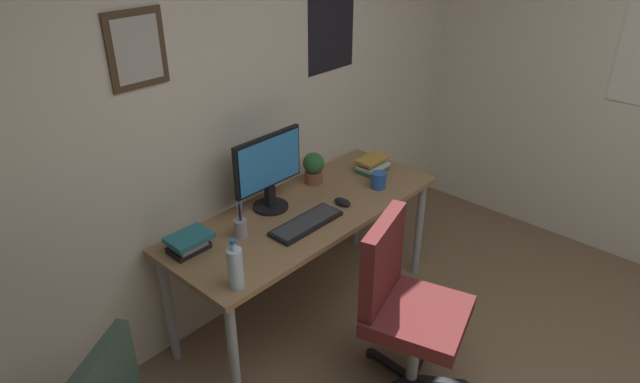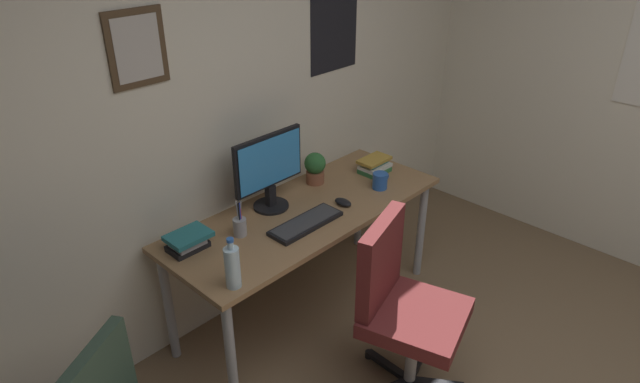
{
  "view_description": "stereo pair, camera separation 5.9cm",
  "coord_description": "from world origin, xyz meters",
  "px_view_note": "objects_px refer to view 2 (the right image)",
  "views": [
    {
      "loc": [
        -1.72,
        -0.11,
        2.26
      ],
      "look_at": [
        0.19,
        1.64,
        0.87
      ],
      "focal_mm": 30.83,
      "sensor_mm": 36.0,
      "label": 1
    },
    {
      "loc": [
        -1.68,
        -0.15,
        2.26
      ],
      "look_at": [
        0.19,
        1.64,
        0.87
      ],
      "focal_mm": 30.83,
      "sensor_mm": 36.0,
      "label": 2
    }
  ],
  "objects_px": {
    "monitor": "(269,169)",
    "coffee_mug_near": "(380,181)",
    "book_stack_right": "(374,165)",
    "keyboard": "(306,223)",
    "potted_plant": "(315,167)",
    "computer_mouse": "(343,202)",
    "water_bottle": "(232,267)",
    "book_stack_left": "(188,241)",
    "office_chair": "(402,302)",
    "pen_cup": "(240,226)"
  },
  "relations": [
    {
      "from": "book_stack_left",
      "to": "pen_cup",
      "type": "bearing_deg",
      "value": -17.85
    },
    {
      "from": "monitor",
      "to": "water_bottle",
      "type": "relative_size",
      "value": 1.82
    },
    {
      "from": "coffee_mug_near",
      "to": "book_stack_left",
      "type": "distance_m",
      "value": 1.2
    },
    {
      "from": "coffee_mug_near",
      "to": "pen_cup",
      "type": "distance_m",
      "value": 0.93
    },
    {
      "from": "water_bottle",
      "to": "potted_plant",
      "type": "distance_m",
      "value": 1.08
    },
    {
      "from": "monitor",
      "to": "book_stack_right",
      "type": "relative_size",
      "value": 2.17
    },
    {
      "from": "water_bottle",
      "to": "book_stack_right",
      "type": "distance_m",
      "value": 1.38
    },
    {
      "from": "water_bottle",
      "to": "book_stack_left",
      "type": "relative_size",
      "value": 1.2
    },
    {
      "from": "monitor",
      "to": "book_stack_left",
      "type": "height_order",
      "value": "monitor"
    },
    {
      "from": "office_chair",
      "to": "coffee_mug_near",
      "type": "bearing_deg",
      "value": 46.39
    },
    {
      "from": "computer_mouse",
      "to": "keyboard",
      "type": "bearing_deg",
      "value": -179.73
    },
    {
      "from": "office_chair",
      "to": "monitor",
      "type": "height_order",
      "value": "monitor"
    },
    {
      "from": "coffee_mug_near",
      "to": "pen_cup",
      "type": "height_order",
      "value": "pen_cup"
    },
    {
      "from": "potted_plant",
      "to": "pen_cup",
      "type": "height_order",
      "value": "pen_cup"
    },
    {
      "from": "pen_cup",
      "to": "book_stack_left",
      "type": "xyz_separation_m",
      "value": [
        -0.26,
        0.08,
        -0.01
      ]
    },
    {
      "from": "water_bottle",
      "to": "coffee_mug_near",
      "type": "xyz_separation_m",
      "value": [
        1.2,
        0.11,
        -0.06
      ]
    },
    {
      "from": "keyboard",
      "to": "potted_plant",
      "type": "distance_m",
      "value": 0.51
    },
    {
      "from": "potted_plant",
      "to": "book_stack_right",
      "type": "distance_m",
      "value": 0.41
    },
    {
      "from": "office_chair",
      "to": "pen_cup",
      "type": "bearing_deg",
      "value": 113.49
    },
    {
      "from": "computer_mouse",
      "to": "office_chair",
      "type": "bearing_deg",
      "value": -112.72
    },
    {
      "from": "monitor",
      "to": "computer_mouse",
      "type": "bearing_deg",
      "value": -43.34
    },
    {
      "from": "potted_plant",
      "to": "book_stack_left",
      "type": "bearing_deg",
      "value": -176.92
    },
    {
      "from": "water_bottle",
      "to": "book_stack_left",
      "type": "bearing_deg",
      "value": 85.85
    },
    {
      "from": "monitor",
      "to": "book_stack_right",
      "type": "distance_m",
      "value": 0.79
    },
    {
      "from": "office_chair",
      "to": "coffee_mug_near",
      "type": "xyz_separation_m",
      "value": [
        0.56,
        0.59,
        0.24
      ]
    },
    {
      "from": "computer_mouse",
      "to": "book_stack_left",
      "type": "height_order",
      "value": "book_stack_left"
    },
    {
      "from": "potted_plant",
      "to": "book_stack_right",
      "type": "height_order",
      "value": "potted_plant"
    },
    {
      "from": "keyboard",
      "to": "water_bottle",
      "type": "height_order",
      "value": "water_bottle"
    },
    {
      "from": "keyboard",
      "to": "book_stack_left",
      "type": "distance_m",
      "value": 0.62
    },
    {
      "from": "computer_mouse",
      "to": "book_stack_right",
      "type": "relative_size",
      "value": 0.52
    },
    {
      "from": "keyboard",
      "to": "water_bottle",
      "type": "bearing_deg",
      "value": -167.19
    },
    {
      "from": "coffee_mug_near",
      "to": "monitor",
      "type": "bearing_deg",
      "value": 153.4
    },
    {
      "from": "monitor",
      "to": "water_bottle",
      "type": "distance_m",
      "value": 0.74
    },
    {
      "from": "potted_plant",
      "to": "monitor",
      "type": "bearing_deg",
      "value": -175.63
    },
    {
      "from": "coffee_mug_near",
      "to": "book_stack_right",
      "type": "distance_m",
      "value": 0.22
    },
    {
      "from": "book_stack_right",
      "to": "coffee_mug_near",
      "type": "bearing_deg",
      "value": -132.57
    },
    {
      "from": "coffee_mug_near",
      "to": "book_stack_left",
      "type": "xyz_separation_m",
      "value": [
        -1.17,
        0.28,
        -0.0
      ]
    },
    {
      "from": "monitor",
      "to": "computer_mouse",
      "type": "height_order",
      "value": "monitor"
    },
    {
      "from": "pen_cup",
      "to": "keyboard",
      "type": "bearing_deg",
      "value": -30.45
    },
    {
      "from": "monitor",
      "to": "water_bottle",
      "type": "xyz_separation_m",
      "value": [
        -0.59,
        -0.42,
        -0.13
      ]
    },
    {
      "from": "computer_mouse",
      "to": "water_bottle",
      "type": "relative_size",
      "value": 0.44
    },
    {
      "from": "pen_cup",
      "to": "book_stack_left",
      "type": "bearing_deg",
      "value": 162.15
    },
    {
      "from": "book_stack_left",
      "to": "book_stack_right",
      "type": "height_order",
      "value": "book_stack_right"
    },
    {
      "from": "monitor",
      "to": "coffee_mug_near",
      "type": "height_order",
      "value": "monitor"
    },
    {
      "from": "monitor",
      "to": "potted_plant",
      "type": "height_order",
      "value": "monitor"
    },
    {
      "from": "keyboard",
      "to": "potted_plant",
      "type": "xyz_separation_m",
      "value": [
        0.39,
        0.31,
        0.09
      ]
    },
    {
      "from": "office_chair",
      "to": "potted_plant",
      "type": "xyz_separation_m",
      "value": [
        0.35,
        0.93,
        0.3
      ]
    },
    {
      "from": "keyboard",
      "to": "potted_plant",
      "type": "height_order",
      "value": "potted_plant"
    },
    {
      "from": "potted_plant",
      "to": "book_stack_right",
      "type": "bearing_deg",
      "value": -24.46
    },
    {
      "from": "office_chair",
      "to": "keyboard",
      "type": "xyz_separation_m",
      "value": [
        -0.04,
        0.61,
        0.21
      ]
    }
  ]
}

